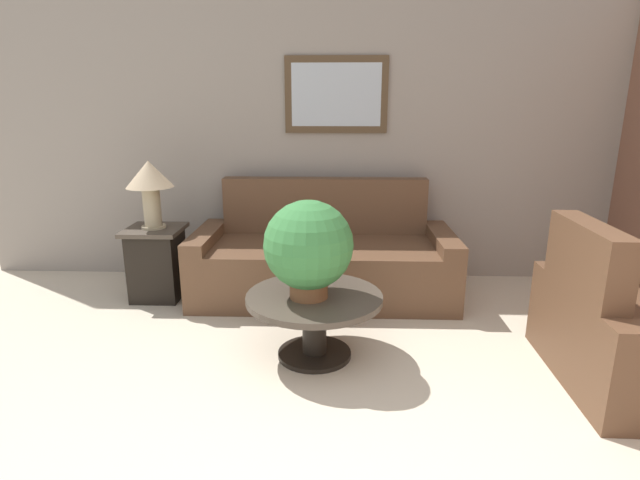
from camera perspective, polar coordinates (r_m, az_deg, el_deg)
wall_back at (r=4.63m, az=3.05°, el=11.62°), size 6.86×0.09×2.60m
couch_main at (r=4.29m, az=0.42°, el=-2.35°), size 2.18×0.93×0.97m
coffee_table at (r=3.25m, az=-0.65°, el=-8.20°), size 0.88×0.88×0.43m
side_table at (r=4.44m, az=-18.12°, el=-2.43°), size 0.46×0.46×0.61m
table_lamp at (r=4.28m, az=-18.90°, el=6.43°), size 0.38×0.38×0.56m
potted_plant_on_table at (r=3.06m, az=-1.33°, el=-0.79°), size 0.56×0.56×0.62m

